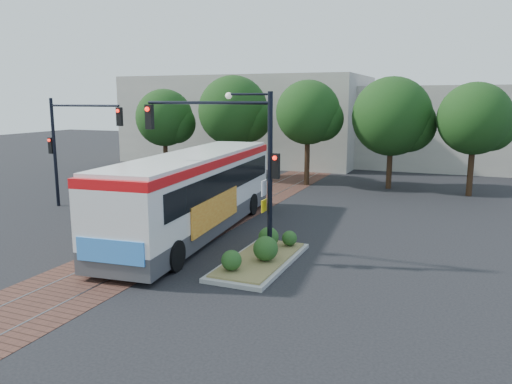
{
  "coord_description": "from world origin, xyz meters",
  "views": [
    {
      "loc": [
        11.33,
        -17.26,
        5.96
      ],
      "look_at": [
        2.49,
        4.25,
        1.6
      ],
      "focal_mm": 35.0,
      "sensor_mm": 36.0,
      "label": 1
    }
  ],
  "objects_px": {
    "signal_pole_main": "(238,149)",
    "parked_car": "(194,187)",
    "signal_pole_left": "(70,138)",
    "traffic_island": "(261,254)",
    "city_bus": "(195,189)",
    "officer": "(106,196)"
  },
  "relations": [
    {
      "from": "signal_pole_main",
      "to": "parked_car",
      "type": "distance_m",
      "value": 12.79
    },
    {
      "from": "signal_pole_main",
      "to": "signal_pole_left",
      "type": "bearing_deg",
      "value": 158.55
    },
    {
      "from": "traffic_island",
      "to": "parked_car",
      "type": "xyz_separation_m",
      "value": [
        -8.36,
        9.91,
        0.32
      ]
    },
    {
      "from": "traffic_island",
      "to": "signal_pole_main",
      "type": "xyz_separation_m",
      "value": [
        -0.96,
        0.09,
        3.83
      ]
    },
    {
      "from": "city_bus",
      "to": "signal_pole_main",
      "type": "distance_m",
      "value": 4.73
    },
    {
      "from": "signal_pole_left",
      "to": "parked_car",
      "type": "bearing_deg",
      "value": 46.11
    },
    {
      "from": "city_bus",
      "to": "traffic_island",
      "type": "xyz_separation_m",
      "value": [
        4.25,
        -2.71,
        -1.67
      ]
    },
    {
      "from": "signal_pole_left",
      "to": "city_bus",
      "type": "bearing_deg",
      "value": -13.7
    },
    {
      "from": "signal_pole_main",
      "to": "traffic_island",
      "type": "bearing_deg",
      "value": -5.36
    },
    {
      "from": "traffic_island",
      "to": "officer",
      "type": "bearing_deg",
      "value": 158.09
    },
    {
      "from": "signal_pole_main",
      "to": "officer",
      "type": "bearing_deg",
      "value": 156.57
    },
    {
      "from": "signal_pole_left",
      "to": "officer",
      "type": "distance_m",
      "value": 4.08
    },
    {
      "from": "traffic_island",
      "to": "officer",
      "type": "distance_m",
      "value": 11.23
    },
    {
      "from": "signal_pole_left",
      "to": "officer",
      "type": "relative_size",
      "value": 3.12
    },
    {
      "from": "signal_pole_left",
      "to": "parked_car",
      "type": "xyz_separation_m",
      "value": [
        4.83,
        5.02,
        -3.21
      ]
    },
    {
      "from": "signal_pole_left",
      "to": "signal_pole_main",
      "type": "bearing_deg",
      "value": -21.45
    },
    {
      "from": "city_bus",
      "to": "signal_pole_main",
      "type": "height_order",
      "value": "signal_pole_main"
    },
    {
      "from": "traffic_island",
      "to": "officer",
      "type": "height_order",
      "value": "officer"
    },
    {
      "from": "signal_pole_main",
      "to": "officer",
      "type": "relative_size",
      "value": 3.12
    },
    {
      "from": "city_bus",
      "to": "signal_pole_left",
      "type": "xyz_separation_m",
      "value": [
        -8.94,
        2.18,
        1.86
      ]
    },
    {
      "from": "signal_pole_left",
      "to": "officer",
      "type": "height_order",
      "value": "signal_pole_left"
    },
    {
      "from": "signal_pole_left",
      "to": "officer",
      "type": "bearing_deg",
      "value": -14.32
    }
  ]
}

